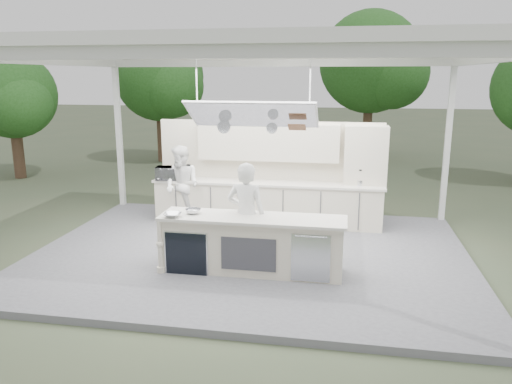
% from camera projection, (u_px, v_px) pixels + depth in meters
% --- Properties ---
extents(ground, '(90.00, 90.00, 0.00)m').
position_uv_depth(ground, '(251.00, 258.00, 9.39)').
color(ground, '#444B33').
rests_on(ground, ground).
extents(stage_deck, '(8.00, 6.00, 0.12)m').
position_uv_depth(stage_deck, '(251.00, 255.00, 9.38)').
color(stage_deck, slate).
rests_on(stage_deck, ground).
extents(tent, '(8.20, 6.20, 3.86)m').
position_uv_depth(tent, '(250.00, 54.00, 8.53)').
color(tent, white).
rests_on(tent, ground).
extents(demo_island, '(3.10, 0.79, 0.95)m').
position_uv_depth(demo_island, '(251.00, 244.00, 8.35)').
color(demo_island, beige).
rests_on(demo_island, stage_deck).
extents(back_counter, '(5.08, 0.72, 0.95)m').
position_uv_depth(back_counter, '(267.00, 202.00, 11.08)').
color(back_counter, beige).
rests_on(back_counter, stage_deck).
extents(back_wall_unit, '(5.05, 0.48, 2.25)m').
position_uv_depth(back_wall_unit, '(289.00, 158.00, 10.98)').
color(back_wall_unit, beige).
rests_on(back_wall_unit, stage_deck).
extents(tree_cluster, '(19.55, 9.40, 5.85)m').
position_uv_depth(tree_cluster, '(297.00, 77.00, 18.03)').
color(tree_cluster, brown).
rests_on(tree_cluster, ground).
extents(head_chef, '(0.70, 0.49, 1.82)m').
position_uv_depth(head_chef, '(246.00, 215.00, 8.48)').
color(head_chef, silver).
rests_on(head_chef, stage_deck).
extents(sous_chef, '(1.04, 0.94, 1.74)m').
position_uv_depth(sous_chef, '(182.00, 185.00, 10.97)').
color(sous_chef, white).
rests_on(sous_chef, stage_deck).
extents(toaster_oven, '(0.58, 0.43, 0.30)m').
position_uv_depth(toaster_oven, '(168.00, 173.00, 11.13)').
color(toaster_oven, '#B0B2B7').
rests_on(toaster_oven, back_counter).
extents(bowl_large, '(0.30, 0.30, 0.07)m').
position_uv_depth(bowl_large, '(172.00, 215.00, 8.23)').
color(bowl_large, silver).
rests_on(bowl_large, demo_island).
extents(bowl_small, '(0.28, 0.28, 0.08)m').
position_uv_depth(bowl_small, '(193.00, 211.00, 8.43)').
color(bowl_small, silver).
rests_on(bowl_small, demo_island).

